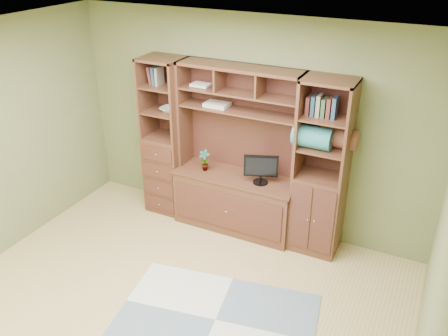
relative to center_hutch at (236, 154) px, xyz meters
The scene contains 11 objects.
room 1.76m from the center_hutch, 88.74° to the right, with size 4.60×4.10×2.64m.
center_hutch is the anchor object (origin of this frame).
left_tower 1.00m from the center_hutch, behind, with size 0.50×0.45×2.05m, color #522D1D.
right_tower 1.03m from the center_hutch, ahead, with size 0.55×0.45×2.05m, color #522D1D.
rug 1.94m from the center_hutch, 71.45° to the right, with size 1.90×1.27×0.01m, color #A0A5A5.
monitor 0.35m from the center_hutch, ahead, with size 0.40×0.18×0.49m, color black.
orchid 0.44m from the center_hutch, behind, with size 0.14×0.10×0.27m, color #B7483E.
magazines 0.62m from the center_hutch, 162.72° to the left, with size 0.28×0.21×0.04m, color beige.
bowl 1.01m from the center_hutch, behind, with size 0.22×0.22×0.05m, color white.
blanket_teal 0.98m from the center_hutch, ahead, with size 0.42×0.24×0.24m, color #2C7473.
blanket_red 1.22m from the center_hutch, ahead, with size 0.40×0.22×0.22m, color brown.
Camera 1 is at (2.08, -2.88, 3.39)m, focal length 38.00 mm.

